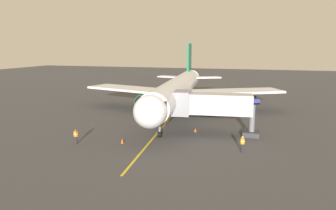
% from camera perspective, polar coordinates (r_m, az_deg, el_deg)
% --- Properties ---
extents(ground_plane, '(220.00, 220.00, 0.00)m').
position_cam_1_polar(ground_plane, '(55.11, 1.94, -1.17)').
color(ground_plane, '#424244').
extents(apron_lead_in_line, '(4.78, 39.77, 0.01)m').
position_cam_1_polar(apron_lead_in_line, '(47.09, -0.36, -3.13)').
color(apron_lead_in_line, yellow).
rests_on(apron_lead_in_line, ground).
extents(airplane, '(34.58, 40.34, 11.50)m').
position_cam_1_polar(airplane, '(52.30, 1.67, 2.66)').
color(airplane, white).
rests_on(airplane, ground).
extents(jet_bridge, '(11.51, 4.06, 5.40)m').
position_cam_1_polar(jet_bridge, '(40.65, 6.67, 0.07)').
color(jet_bridge, '#B7B7BC').
rests_on(jet_bridge, ground).
extents(ground_crew_marshaller, '(0.44, 0.32, 1.71)m').
position_cam_1_polar(ground_crew_marshaller, '(38.23, -15.86, -5.33)').
color(ground_crew_marshaller, '#23232D').
rests_on(ground_crew_marshaller, ground).
extents(ground_crew_wing_walker, '(0.46, 0.37, 1.71)m').
position_cam_1_polar(ground_crew_wing_walker, '(34.92, 12.90, -6.67)').
color(ground_crew_wing_walker, '#23232D').
rests_on(ground_crew_wing_walker, ground).
extents(baggage_cart_near_nose, '(2.38, 2.95, 1.27)m').
position_cam_1_polar(baggage_cart_near_nose, '(64.13, 3.50, 1.03)').
color(baggage_cart_near_nose, yellow).
rests_on(baggage_cart_near_nose, ground).
extents(tug_portside, '(2.52, 2.75, 1.50)m').
position_cam_1_polar(tug_portside, '(64.85, 14.70, 0.86)').
color(tug_portside, '#2D3899').
rests_on(tug_portside, ground).
extents(safety_cone_nose_left, '(0.32, 0.32, 0.55)m').
position_cam_1_polar(safety_cone_nose_left, '(37.59, -8.04, -6.26)').
color(safety_cone_nose_left, '#F2590F').
rests_on(safety_cone_nose_left, ground).
extents(safety_cone_nose_right, '(0.32, 0.32, 0.55)m').
position_cam_1_polar(safety_cone_nose_right, '(42.22, 4.80, -4.36)').
color(safety_cone_nose_right, '#F2590F').
rests_on(safety_cone_nose_right, ground).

